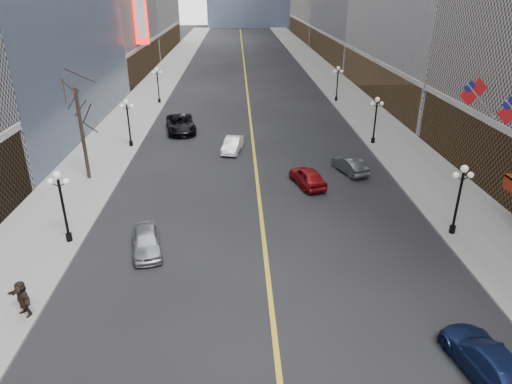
{
  "coord_description": "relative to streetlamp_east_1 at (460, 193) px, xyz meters",
  "views": [
    {
      "loc": [
        -1.49,
        5.58,
        14.24
      ],
      "look_at": [
        -0.8,
        22.16,
        6.73
      ],
      "focal_mm": 32.0,
      "sensor_mm": 36.0,
      "label": 1
    }
  ],
  "objects": [
    {
      "name": "sidewalk_east",
      "position": [
        2.2,
        40.0,
        -2.83
      ],
      "size": [
        6.0,
        230.0,
        0.15
      ],
      "primitive_type": "cube",
      "color": "gray",
      "rests_on": "ground"
    },
    {
      "name": "sidewalk_west",
      "position": [
        -25.8,
        40.0,
        -2.83
      ],
      "size": [
        6.0,
        230.0,
        0.15
      ],
      "primitive_type": "cube",
      "color": "gray",
      "rests_on": "ground"
    },
    {
      "name": "lane_line",
      "position": [
        -11.8,
        50.0,
        -2.89
      ],
      "size": [
        0.25,
        200.0,
        0.02
      ],
      "primitive_type": "cube",
      "color": "gold",
      "rests_on": "ground"
    },
    {
      "name": "streetlamp_east_1",
      "position": [
        0.0,
        0.0,
        0.0
      ],
      "size": [
        1.26,
        0.44,
        4.52
      ],
      "color": "black",
      "rests_on": "sidewalk_east"
    },
    {
      "name": "streetlamp_east_2",
      "position": [
        0.0,
        18.0,
        0.0
      ],
      "size": [
        1.26,
        0.44,
        4.52
      ],
      "color": "black",
      "rests_on": "sidewalk_east"
    },
    {
      "name": "streetlamp_east_3",
      "position": [
        0.0,
        36.0,
        0.0
      ],
      "size": [
        1.26,
        0.44,
        4.52
      ],
      "color": "black",
      "rests_on": "sidewalk_east"
    },
    {
      "name": "streetlamp_west_1",
      "position": [
        -23.6,
        0.0,
        0.0
      ],
      "size": [
        1.26,
        0.44,
        4.52
      ],
      "color": "black",
      "rests_on": "sidewalk_west"
    },
    {
      "name": "streetlamp_west_2",
      "position": [
        -23.6,
        18.0,
        0.0
      ],
      "size": [
        1.26,
        0.44,
        4.52
      ],
      "color": "black",
      "rests_on": "sidewalk_west"
    },
    {
      "name": "streetlamp_west_3",
      "position": [
        -23.6,
        36.0,
        0.0
      ],
      "size": [
        1.26,
        0.44,
        4.52
      ],
      "color": "black",
      "rests_on": "sidewalk_west"
    },
    {
      "name": "flag_5",
      "position": [
        3.51,
        7.0,
        4.39
      ],
      "size": [
        2.87,
        0.12,
        2.87
      ],
      "color": "#B2B2B7",
      "rests_on": "ground"
    },
    {
      "name": "theatre_marquee",
      "position": [
        -27.68,
        50.0,
        9.1
      ],
      "size": [
        2.0,
        0.55,
        12.0
      ],
      "color": "red",
      "rests_on": "ground"
    },
    {
      "name": "tree_west_far",
      "position": [
        -25.3,
        10.0,
        3.34
      ],
      "size": [
        3.6,
        3.6,
        7.92
      ],
      "color": "#2D231C",
      "rests_on": "sidewalk_west"
    },
    {
      "name": "car_nb_near",
      "position": [
        -18.71,
        -1.17,
        -2.2
      ],
      "size": [
        2.49,
        4.36,
        1.4
      ],
      "primitive_type": "imported",
      "rotation": [
        0.0,
        0.0,
        0.21
      ],
      "color": "#A0A2A7",
      "rests_on": "ground"
    },
    {
      "name": "car_nb_mid",
      "position": [
        -13.8,
        16.41,
        -2.23
      ],
      "size": [
        2.16,
        4.25,
        1.34
      ],
      "primitive_type": "imported",
      "rotation": [
        0.0,
        0.0,
        -0.19
      ],
      "color": "white",
      "rests_on": "ground"
    },
    {
      "name": "car_nb_far",
      "position": [
        -19.35,
        23.05,
        -2.04
      ],
      "size": [
        3.96,
        6.6,
        1.71
      ],
      "primitive_type": "imported",
      "rotation": [
        0.0,
        0.0,
        0.19
      ],
      "color": "black",
      "rests_on": "ground"
    },
    {
      "name": "car_sb_near",
      "position": [
        -3.52,
        -11.16,
        -2.2
      ],
      "size": [
        2.67,
        5.1,
        1.41
      ],
      "primitive_type": "imported",
      "rotation": [
        0.0,
        0.0,
        3.29
      ],
      "color": "#121E46",
      "rests_on": "ground"
    },
    {
      "name": "car_sb_mid",
      "position": [
        -7.93,
        8.12,
        -2.17
      ],
      "size": [
        2.8,
        4.62,
        1.47
      ],
      "primitive_type": "imported",
      "rotation": [
        0.0,
        0.0,
        3.41
      ],
      "color": "maroon",
      "rests_on": "ground"
    },
    {
      "name": "car_sb_far",
      "position": [
        -4.03,
        10.7,
        -2.24
      ],
      "size": [
        2.59,
        4.27,
        1.33
      ],
      "primitive_type": "imported",
      "rotation": [
        0.0,
        0.0,
        3.46
      ],
      "color": "#454A4C",
      "rests_on": "ground"
    },
    {
      "name": "ped_west_far",
      "position": [
        -23.4,
        -6.8,
        -1.85
      ],
      "size": [
        1.64,
        1.39,
        1.81
      ],
      "primitive_type": "imported",
      "rotation": [
        0.0,
        0.0,
        -0.63
      ],
      "color": "black",
      "rests_on": "sidewalk_west"
    }
  ]
}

